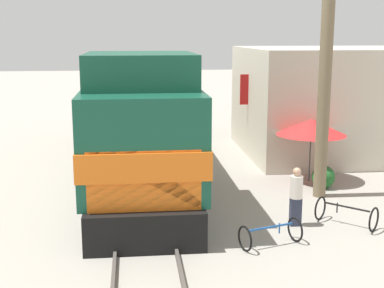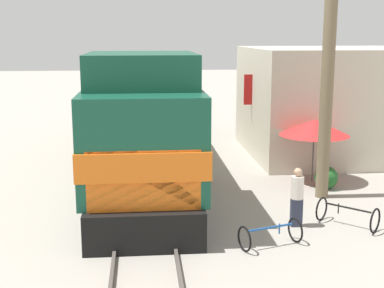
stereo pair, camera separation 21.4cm
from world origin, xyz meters
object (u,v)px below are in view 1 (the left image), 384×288
at_px(utility_pole, 326,55).
at_px(vendor_umbrella, 311,127).
at_px(locomotive, 139,121).
at_px(person_bystander, 296,195).
at_px(bicycle, 346,213).
at_px(billboard_sign, 263,95).
at_px(bicycle_spare, 271,234).

xyz_separation_m(utility_pole, vendor_umbrella, (0.27, 1.81, -2.55)).
xyz_separation_m(locomotive, vendor_umbrella, (5.94, -1.85, -0.04)).
xyz_separation_m(person_bystander, bicycle, (1.36, -0.16, -0.53)).
distance_m(locomotive, utility_pole, 7.20).
bearing_deg(locomotive, vendor_umbrella, -17.27).
bearing_deg(billboard_sign, locomotive, -155.79).
xyz_separation_m(utility_pole, bicycle_spare, (-2.61, -3.86, -4.16)).
bearing_deg(vendor_umbrella, billboard_sign, 99.62).
height_order(billboard_sign, bicycle_spare, billboard_sign).
xyz_separation_m(billboard_sign, person_bystander, (-1.14, -8.53, -1.72)).
distance_m(utility_pole, billboard_sign, 6.32).
xyz_separation_m(locomotive, utility_pole, (5.66, -3.66, 2.52)).
xyz_separation_m(billboard_sign, bicycle_spare, (-2.17, -9.87, -2.27)).
xyz_separation_m(vendor_umbrella, bicycle_spare, (-2.88, -5.67, -1.61)).
relative_size(locomotive, bicycle, 10.45).
bearing_deg(locomotive, bicycle, -49.32).
height_order(person_bystander, bicycle_spare, person_bystander).
xyz_separation_m(vendor_umbrella, billboard_sign, (-0.71, 4.20, 0.66)).
bearing_deg(locomotive, billboard_sign, 24.21).
relative_size(bicycle, bicycle_spare, 0.97).
height_order(person_bystander, bicycle, person_bystander).
distance_m(person_bystander, bicycle_spare, 1.78).
bearing_deg(person_bystander, bicycle_spare, -127.73).
height_order(locomotive, bicycle_spare, locomotive).
height_order(vendor_umbrella, bicycle_spare, vendor_umbrella).
xyz_separation_m(locomotive, billboard_sign, (5.23, 2.35, 0.62)).
height_order(vendor_umbrella, bicycle, vendor_umbrella).
bearing_deg(bicycle, locomotive, -94.52).
height_order(vendor_umbrella, person_bystander, vendor_umbrella).
relative_size(utility_pole, bicycle, 5.60).
relative_size(billboard_sign, bicycle, 2.19).
bearing_deg(billboard_sign, person_bystander, -97.58).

